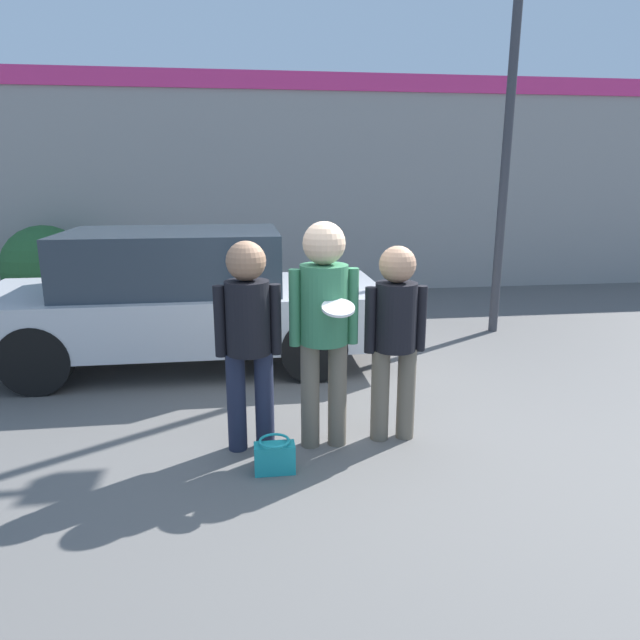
# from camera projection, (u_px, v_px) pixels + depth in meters

# --- Properties ---
(ground_plane) EXTENTS (56.00, 56.00, 0.00)m
(ground_plane) POSITION_uv_depth(u_px,v_px,m) (360.00, 440.00, 4.73)
(ground_plane) COLOR #5B5956
(storefront_building) EXTENTS (24.00, 0.22, 3.84)m
(storefront_building) POSITION_uv_depth(u_px,v_px,m) (291.00, 185.00, 10.25)
(storefront_building) COLOR gray
(storefront_building) RESTS_ON ground
(person_left) EXTENTS (0.51, 0.34, 1.67)m
(person_left) POSITION_uv_depth(u_px,v_px,m) (248.00, 330.00, 4.36)
(person_left) COLOR #1E2338
(person_left) RESTS_ON ground
(person_middle_with_frisbee) EXTENTS (0.54, 0.56, 1.81)m
(person_middle_with_frisbee) POSITION_uv_depth(u_px,v_px,m) (324.00, 314.00, 4.39)
(person_middle_with_frisbee) COLOR #665B4C
(person_middle_with_frisbee) RESTS_ON ground
(person_right) EXTENTS (0.50, 0.33, 1.61)m
(person_right) POSITION_uv_depth(u_px,v_px,m) (395.00, 329.00, 4.55)
(person_right) COLOR #665B4C
(person_right) RESTS_ON ground
(parked_car_near) EXTENTS (4.49, 1.82, 1.54)m
(parked_car_near) POSITION_uv_depth(u_px,v_px,m) (181.00, 298.00, 6.50)
(parked_car_near) COLOR #B7BABF
(parked_car_near) RESTS_ON ground
(street_lamp) EXTENTS (1.04, 0.35, 6.19)m
(street_lamp) POSITION_uv_depth(u_px,v_px,m) (527.00, 43.00, 7.12)
(street_lamp) COLOR #38383D
(street_lamp) RESTS_ON ground
(shrub) EXTENTS (1.36, 1.36, 1.36)m
(shrub) POSITION_uv_depth(u_px,v_px,m) (46.00, 267.00, 9.20)
(shrub) COLOR #285B2D
(shrub) RESTS_ON ground
(handbag) EXTENTS (0.30, 0.23, 0.26)m
(handbag) POSITION_uv_depth(u_px,v_px,m) (275.00, 456.00, 4.20)
(handbag) COLOR teal
(handbag) RESTS_ON ground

